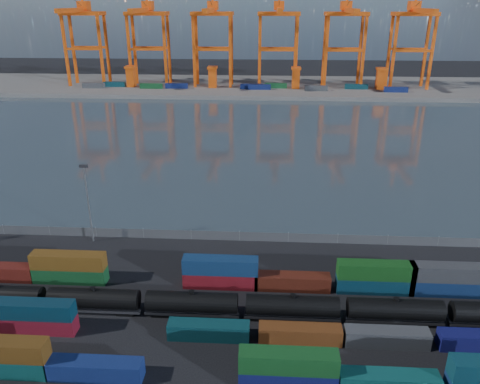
{
  "coord_description": "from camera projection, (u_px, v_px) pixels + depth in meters",
  "views": [
    {
      "loc": [
        5.17,
        -57.21,
        45.76
      ],
      "look_at": [
        0.0,
        30.0,
        10.0
      ],
      "focal_mm": 35.0,
      "sensor_mm": 36.0,
      "label": 1
    }
  ],
  "objects": [
    {
      "name": "far_quay",
      "position": [
        259.0,
        86.0,
        264.1
      ],
      "size": [
        700.0,
        70.0,
        2.0
      ],
      "primitive_type": "cube",
      "color": "#514F4C",
      "rests_on": "ground"
    },
    {
      "name": "quay_containers",
      "position": [
        238.0,
        86.0,
        250.4
      ],
      "size": [
        172.58,
        10.99,
        2.6
      ],
      "color": "navy",
      "rests_on": "far_quay"
    },
    {
      "name": "ground",
      "position": [
        228.0,
        328.0,
        70.47
      ],
      "size": [
        700.0,
        700.0,
        0.0
      ],
      "primitive_type": "plane",
      "color": "black",
      "rests_on": "ground"
    },
    {
      "name": "harbor_water",
      "position": [
        252.0,
        139.0,
        167.47
      ],
      "size": [
        700.0,
        700.0,
        0.0
      ],
      "primitive_type": "plane",
      "color": "#2F3D45",
      "rests_on": "ground"
    },
    {
      "name": "container_row_south",
      "position": [
        257.0,
        372.0,
        59.38
      ],
      "size": [
        141.24,
        2.54,
        5.41
      ],
      "color": "#36383B",
      "rests_on": "ground"
    },
    {
      "name": "straddle_carriers",
      "position": [
        254.0,
        77.0,
        252.42
      ],
      "size": [
        140.0,
        7.0,
        11.1
      ],
      "color": "#F15511",
      "rests_on": "far_quay"
    },
    {
      "name": "container_row_mid",
      "position": [
        162.0,
        326.0,
        68.29
      ],
      "size": [
        141.32,
        2.42,
        5.17
      ],
      "color": "#414547",
      "rests_on": "ground"
    },
    {
      "name": "yard_light_mast",
      "position": [
        88.0,
        200.0,
        92.61
      ],
      "size": [
        1.6,
        0.4,
        16.6
      ],
      "color": "slate",
      "rests_on": "ground"
    },
    {
      "name": "container_row_north",
      "position": [
        240.0,
        276.0,
        79.91
      ],
      "size": [
        142.75,
        2.61,
        5.56
      ],
      "color": "#101553",
      "rests_on": "ground"
    },
    {
      "name": "tanker_string",
      "position": [
        395.0,
        310.0,
        70.86
      ],
      "size": [
        138.74,
        3.17,
        4.53
      ],
      "color": "black",
      "rests_on": "ground"
    },
    {
      "name": "gantry_cranes",
      "position": [
        245.0,
        23.0,
        245.57
      ],
      "size": [
        197.02,
        42.28,
        57.25
      ],
      "color": "#F15511",
      "rests_on": "ground"
    },
    {
      "name": "waterfront_fence",
      "position": [
        239.0,
        236.0,
        95.96
      ],
      "size": [
        160.12,
        0.12,
        2.2
      ],
      "color": "#595B5E",
      "rests_on": "ground"
    }
  ]
}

